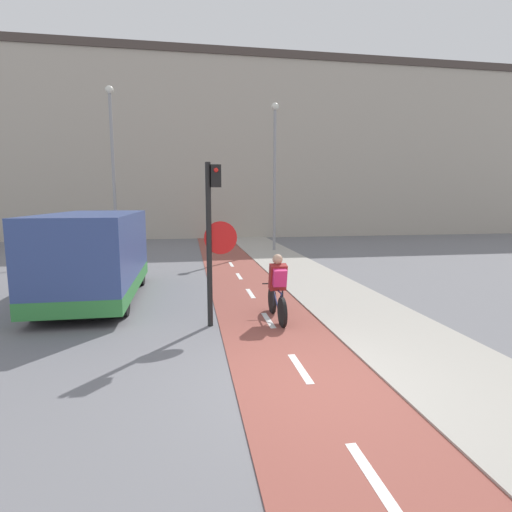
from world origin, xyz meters
TOP-DOWN VIEW (x-y plane):
  - ground_plane at (0.00, 0.00)m, footprint 120.00×120.00m
  - bike_lane at (0.00, 0.01)m, footprint 2.15×60.00m
  - sidewalk_strip at (2.27, 0.00)m, footprint 2.40×60.00m
  - building_row_background at (0.00, 23.99)m, footprint 60.00×5.20m
  - traffic_light_pole at (-1.17, 2.90)m, footprint 0.67×0.25m
  - street_lamp_far at (-4.99, 14.33)m, footprint 0.36×0.36m
  - street_lamp_sidewalk at (2.62, 14.51)m, footprint 0.36×0.36m
  - cyclist_near at (0.21, 3.02)m, footprint 0.46×1.64m
  - van at (-4.06, 5.59)m, footprint 2.09×5.15m

SIDE VIEW (x-z plane):
  - ground_plane at x=0.00m, z-range 0.00..0.00m
  - bike_lane at x=0.00m, z-range 0.00..0.02m
  - sidewalk_strip at x=2.27m, z-range 0.00..0.05m
  - cyclist_near at x=0.21m, z-range -0.02..1.43m
  - van at x=-4.06m, z-range -0.01..2.24m
  - traffic_light_pole at x=-1.17m, z-range 0.39..3.73m
  - street_lamp_sidewalk at x=2.62m, z-range 0.77..7.99m
  - street_lamp_far at x=-4.99m, z-range 0.78..8.40m
  - building_row_background at x=0.00m, z-range 0.01..12.15m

